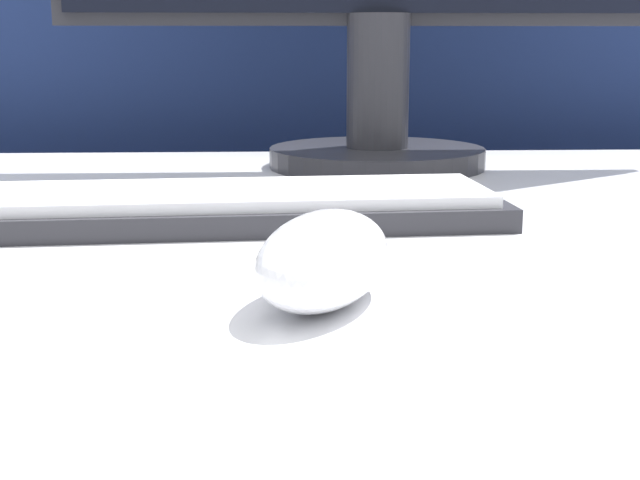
# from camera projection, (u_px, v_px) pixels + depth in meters

# --- Properties ---
(partition_panel) EXTENTS (5.00, 0.03, 1.07)m
(partition_panel) POSITION_uv_depth(u_px,v_px,m) (280.00, 270.00, 1.20)
(partition_panel) COLOR navy
(partition_panel) RESTS_ON ground_plane
(computer_mouse_near) EXTENTS (0.09, 0.12, 0.05)m
(computer_mouse_near) POSITION_uv_depth(u_px,v_px,m) (323.00, 259.00, 0.43)
(computer_mouse_near) COLOR white
(computer_mouse_near) RESTS_ON desk
(keyboard) EXTENTS (0.39, 0.15, 0.02)m
(keyboard) POSITION_uv_depth(u_px,v_px,m) (227.00, 206.00, 0.63)
(keyboard) COLOR #28282D
(keyboard) RESTS_ON desk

